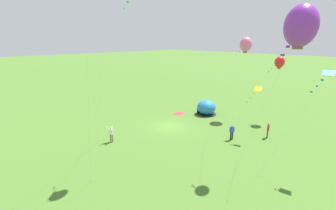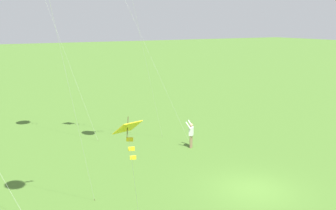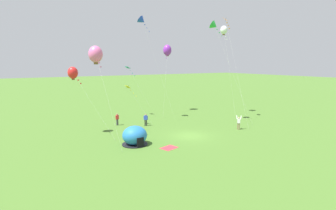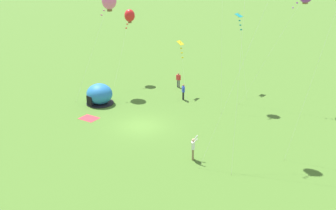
% 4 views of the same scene
% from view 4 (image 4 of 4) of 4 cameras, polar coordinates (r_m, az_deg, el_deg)
% --- Properties ---
extents(ground_plane, '(300.00, 300.00, 0.00)m').
position_cam_4_polar(ground_plane, '(35.40, -3.87, -3.03)').
color(ground_plane, '#477028').
extents(popup_tent, '(2.81, 2.81, 2.10)m').
position_cam_4_polar(popup_tent, '(40.73, -9.92, 1.53)').
color(popup_tent, '#2672BF').
rests_on(popup_tent, ground).
extents(picnic_blanket, '(1.99, 1.71, 0.01)m').
position_cam_4_polar(picnic_blanket, '(37.61, -11.38, -1.90)').
color(picnic_blanket, '#CC333D').
rests_on(picnic_blanket, ground).
extents(person_near_tent, '(0.56, 0.35, 1.72)m').
position_cam_4_polar(person_near_tent, '(45.11, 1.52, 3.75)').
color(person_near_tent, '#4C4C51').
rests_on(person_near_tent, ground).
extents(person_arms_raised, '(0.69, 0.71, 1.89)m').
position_cam_4_polar(person_arms_raised, '(29.43, 3.68, -6.17)').
color(person_arms_raised, '#8C7251').
rests_on(person_arms_raised, ground).
extents(person_center_field, '(0.52, 0.40, 1.72)m').
position_cam_4_polar(person_center_field, '(41.23, 2.23, 2.03)').
color(person_center_field, black).
rests_on(person_center_field, ground).
extents(kite_pink, '(1.55, 6.09, 10.74)m').
position_cam_4_polar(kite_pink, '(43.05, -8.55, 14.74)').
color(kite_pink, silver).
rests_on(kite_pink, ground).
extents(kite_yellow, '(3.37, 2.23, 5.83)m').
position_cam_4_polar(kite_yellow, '(42.15, 1.87, 8.49)').
color(kite_yellow, silver).
rests_on(kite_yellow, ground).
extents(kite_red, '(3.87, 5.74, 8.43)m').
position_cam_4_polar(kite_red, '(46.93, -5.60, 12.78)').
color(kite_red, silver).
rests_on(kite_red, ground).
extents(kite_teal, '(4.22, 3.00, 8.42)m').
position_cam_4_polar(kite_teal, '(44.50, 10.30, 12.18)').
color(kite_teal, silver).
rests_on(kite_teal, ground).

